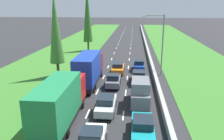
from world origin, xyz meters
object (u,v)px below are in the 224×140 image
object	(u,v)px
black_sedan_right_lane	(139,77)
poplar_tree_third	(87,14)
white_hatchback_centre_lane	(92,140)
grey_hatchback_centre_lane	(113,80)
orange_sedan_centre_lane	(118,68)
teal_sedan_right_lane	(143,127)
silver_sedan_centre_lane	(106,104)
blue_box_truck_left_lane	(89,68)
blue_hatchback_right_lane	(139,65)
poplar_tree_second	(55,29)
grey_van_right_lane	(140,92)
green_box_truck_left_lane	(60,102)
street_light_mast	(160,41)

from	to	relation	value
black_sedan_right_lane	poplar_tree_third	distance (m)	25.79
white_hatchback_centre_lane	poplar_tree_third	distance (m)	39.17
grey_hatchback_centre_lane	orange_sedan_centre_lane	xyz separation A→B (m)	(0.15, 6.29, -0.02)
teal_sedan_right_lane	black_sedan_right_lane	size ratio (longest dim) A/B	1.00
teal_sedan_right_lane	silver_sedan_centre_lane	world-z (taller)	same
blue_box_truck_left_lane	black_sedan_right_lane	distance (m)	6.89
white_hatchback_centre_lane	blue_hatchback_right_lane	xyz separation A→B (m)	(3.73, 21.92, 0.00)
silver_sedan_centre_lane	poplar_tree_second	distance (m)	15.12
silver_sedan_centre_lane	poplar_tree_second	world-z (taller)	poplar_tree_second
grey_van_right_lane	orange_sedan_centre_lane	size ratio (longest dim) A/B	1.09
white_hatchback_centre_lane	black_sedan_right_lane	distance (m)	16.16
blue_box_truck_left_lane	black_sedan_right_lane	bearing A→B (deg)	11.35
green_box_truck_left_lane	white_hatchback_centre_lane	xyz separation A→B (m)	(3.39, -3.41, -1.35)
grey_van_right_lane	silver_sedan_centre_lane	bearing A→B (deg)	-148.39
orange_sedan_centre_lane	street_light_mast	size ratio (longest dim) A/B	0.50
black_sedan_right_lane	street_light_mast	size ratio (longest dim) A/B	0.50
green_box_truck_left_lane	grey_hatchback_centre_lane	distance (m)	11.04
blue_box_truck_left_lane	poplar_tree_second	world-z (taller)	poplar_tree_second
street_light_mast	green_box_truck_left_lane	bearing A→B (deg)	-121.91
silver_sedan_centre_lane	poplar_tree_third	bearing A→B (deg)	104.35
blue_hatchback_right_lane	grey_hatchback_centre_lane	bearing A→B (deg)	-112.77
green_box_truck_left_lane	grey_van_right_lane	distance (m)	8.65
white_hatchback_centre_lane	orange_sedan_centre_lane	distance (m)	20.04
blue_hatchback_right_lane	poplar_tree_second	size ratio (longest dim) A/B	0.32
blue_box_truck_left_lane	orange_sedan_centre_lane	size ratio (longest dim) A/B	2.09
grey_van_right_lane	poplar_tree_third	bearing A→B (deg)	111.30
white_hatchback_centre_lane	silver_sedan_centre_lane	bearing A→B (deg)	87.83
silver_sedan_centre_lane	blue_hatchback_right_lane	bearing A→B (deg)	77.39
silver_sedan_centre_lane	black_sedan_right_lane	bearing A→B (deg)	70.36
black_sedan_right_lane	blue_hatchback_right_lane	size ratio (longest dim) A/B	1.15
blue_box_truck_left_lane	black_sedan_right_lane	size ratio (longest dim) A/B	2.09
teal_sedan_right_lane	poplar_tree_second	xyz separation A→B (m)	(-11.93, 15.00, 6.28)
white_hatchback_centre_lane	grey_van_right_lane	size ratio (longest dim) A/B	0.80
green_box_truck_left_lane	white_hatchback_centre_lane	bearing A→B (deg)	-45.22
blue_box_truck_left_lane	street_light_mast	distance (m)	11.41
green_box_truck_left_lane	street_light_mast	world-z (taller)	street_light_mast
silver_sedan_centre_lane	orange_sedan_centre_lane	world-z (taller)	same
poplar_tree_second	blue_box_truck_left_lane	bearing A→B (deg)	-27.80
grey_hatchback_centre_lane	orange_sedan_centre_lane	distance (m)	6.29
grey_van_right_lane	poplar_tree_third	xyz separation A→B (m)	(-11.40, 29.23, 6.94)
silver_sedan_centre_lane	street_light_mast	world-z (taller)	street_light_mast
blue_hatchback_right_lane	green_box_truck_left_lane	bearing A→B (deg)	-111.03
teal_sedan_right_lane	street_light_mast	world-z (taller)	street_light_mast
street_light_mast	orange_sedan_centre_lane	bearing A→B (deg)	176.04
white_hatchback_centre_lane	teal_sedan_right_lane	distance (m)	4.30
orange_sedan_centre_lane	poplar_tree_second	distance (m)	11.08
blue_hatchback_right_lane	poplar_tree_second	distance (m)	14.30
blue_hatchback_right_lane	poplar_tree_second	world-z (taller)	poplar_tree_second
orange_sedan_centre_lane	poplar_tree_second	size ratio (longest dim) A/B	0.37
green_box_truck_left_lane	blue_hatchback_right_lane	distance (m)	19.87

